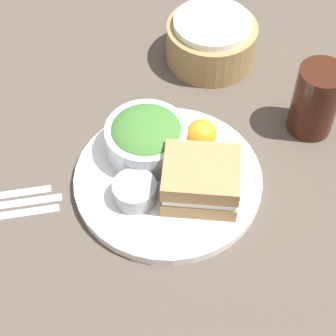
{
  "coord_description": "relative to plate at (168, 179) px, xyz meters",
  "views": [
    {
      "loc": [
        0.07,
        -0.49,
        0.68
      ],
      "look_at": [
        0.0,
        0.0,
        0.04
      ],
      "focal_mm": 60.0,
      "sensor_mm": 36.0,
      "label": 1
    }
  ],
  "objects": [
    {
      "name": "ground_plane",
      "position": [
        0.0,
        0.0,
        -0.01
      ],
      "size": [
        4.0,
        4.0,
        0.0
      ],
      "primitive_type": "plane",
      "color": "#4C4238"
    },
    {
      "name": "bread_basket",
      "position": [
        0.03,
        0.28,
        0.03
      ],
      "size": [
        0.16,
        0.16,
        0.08
      ],
      "color": "#997547",
      "rests_on": "ground_plane"
    },
    {
      "name": "orange_wedge",
      "position": [
        0.04,
        0.07,
        0.03
      ],
      "size": [
        0.05,
        0.05,
        0.05
      ],
      "primitive_type": "sphere",
      "color": "orange",
      "rests_on": "plate"
    },
    {
      "name": "dressing_cup",
      "position": [
        -0.04,
        -0.04,
        0.02
      ],
      "size": [
        0.06,
        0.06,
        0.03
      ],
      "primitive_type": "cylinder",
      "color": "#99999E",
      "rests_on": "plate"
    },
    {
      "name": "salad_bowl",
      "position": [
        -0.04,
        0.04,
        0.04
      ],
      "size": [
        0.12,
        0.12,
        0.06
      ],
      "color": "silver",
      "rests_on": "plate"
    },
    {
      "name": "sandwich",
      "position": [
        0.05,
        -0.02,
        0.04
      ],
      "size": [
        0.11,
        0.1,
        0.06
      ],
      "color": "#A37A4C",
      "rests_on": "plate"
    },
    {
      "name": "drink_glass",
      "position": [
        0.21,
        0.14,
        0.05
      ],
      "size": [
        0.07,
        0.07,
        0.12
      ],
      "primitive_type": "cylinder",
      "color": "#38190F",
      "rests_on": "ground_plane"
    },
    {
      "name": "plate",
      "position": [
        0.0,
        0.0,
        0.0
      ],
      "size": [
        0.28,
        0.28,
        0.02
      ],
      "primitive_type": "cylinder",
      "color": "white",
      "rests_on": "ground_plane"
    }
  ]
}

